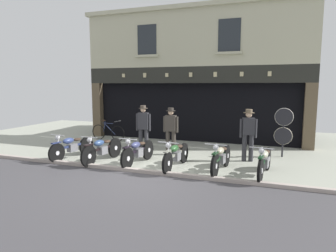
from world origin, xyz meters
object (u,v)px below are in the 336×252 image
Objects in this scene: salesman_left at (143,127)px; advert_board_near at (140,103)px; motorcycle_far_left at (72,146)px; salesman_right at (248,132)px; motorcycle_center at (176,155)px; shopkeeper_center at (171,129)px; leaning_bicycle at (108,132)px; motorcycle_center_right at (221,157)px; advert_board_far at (119,101)px; tyre_sign_pole at (283,127)px; motorcycle_left at (102,149)px; motorcycle_center_left at (138,151)px; motorcycle_right at (265,161)px.

advert_board_near reaches higher than salesman_left.
motorcycle_far_left is 5.99m from salesman_right.
shopkeeper_center reaches higher than motorcycle_center.
leaning_bicycle is at bearing -135.17° from advert_board_near.
motorcycle_far_left is at bearing 15.11° from leaning_bicycle.
advert_board_far reaches higher than motorcycle_center_right.
salesman_right is 7.07m from advert_board_far.
advert_board_far is at bearing 165.73° from tyre_sign_pole.
motorcycle_center is (2.52, 0.10, -0.01)m from motorcycle_left.
tyre_sign_pole is (6.83, 2.68, 0.63)m from motorcycle_far_left.
advert_board_near is at bearing 139.07° from leaning_bicycle.
salesman_left is 1.04× the size of shopkeeper_center.
motorcycle_left is 5.19m from advert_board_far.
motorcycle_center_right reaches higher than motorcycle_center.
shopkeeper_center reaches higher than motorcycle_center_left.
advert_board_far is (-7.49, 1.91, 0.68)m from tyre_sign_pole.
motorcycle_center_right is at bearing 64.16° from leaning_bicycle.
advert_board_near is at bearing -50.57° from shopkeeper_center.
motorcycle_far_left is 0.99× the size of motorcycle_center_right.
motorcycle_center_left is at bearing -149.10° from tyre_sign_pole.
motorcycle_center_right is at bearing -123.89° from tyre_sign_pole.
motorcycle_center_left is (1.23, 0.14, -0.00)m from motorcycle_left.
motorcycle_center_left is 2.02× the size of advert_board_far.
motorcycle_far_left is 4.77m from advert_board_near.
motorcycle_right reaches higher than leaning_bicycle.
salesman_left reaches higher than motorcycle_left.
tyre_sign_pole reaches higher than motorcycle_right.
salesman_left is 1.02× the size of salesman_right.
motorcycle_center_right is 1.15× the size of tyre_sign_pole.
salesman_right is (2.71, -0.02, 0.02)m from shopkeeper_center.
shopkeeper_center is 1.66× the size of advert_board_near.
advert_board_near is 1.12m from advert_board_far.
tyre_sign_pole is (1.72, 2.56, 0.62)m from motorcycle_center_right.
salesman_right is at bearing -155.11° from motorcycle_far_left.
salesman_right is (3.25, 1.59, 0.54)m from motorcycle_center_left.
motorcycle_center is at bearing 56.50° from leaning_bicycle.
motorcycle_center_right is (3.86, 0.19, -0.00)m from motorcycle_left.
salesman_left is 1.01× the size of leaning_bicycle.
motorcycle_right is 2.12× the size of advert_board_far.
motorcycle_center_left is at bearing 5.83° from motorcycle_center_right.
salesman_left reaches higher than tyre_sign_pole.
motorcycle_right is at bearing 97.15° from salesman_right.
salesman_left reaches higher than motorcycle_right.
motorcycle_center_left is 1.14× the size of tyre_sign_pole.
motorcycle_center_right is at bearing -174.36° from motorcycle_center_left.
salesman_left is (-3.17, 1.56, 0.55)m from motorcycle_center_right.
shopkeeper_center is 4.76m from advert_board_far.
tyre_sign_pole is (4.88, 1.00, 0.07)m from salesman_left.
salesman_right reaches higher than motorcycle_center_right.
salesman_left reaches higher than salesman_right.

